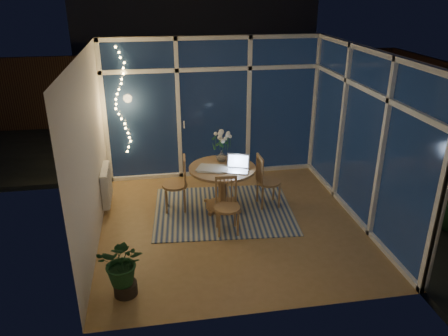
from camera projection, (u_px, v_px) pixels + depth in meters
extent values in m
plane|color=olive|center=(233.00, 224.00, 6.76)|extent=(4.00, 4.00, 0.00)
plane|color=white|center=(235.00, 52.00, 5.74)|extent=(4.00, 4.00, 0.00)
cube|color=silver|center=(214.00, 108.00, 8.06)|extent=(4.00, 0.04, 2.60)
cube|color=silver|center=(270.00, 211.00, 4.43)|extent=(4.00, 0.04, 2.60)
cube|color=silver|center=(90.00, 153.00, 5.94)|extent=(0.04, 4.00, 2.60)
cube|color=silver|center=(364.00, 137.00, 6.55)|extent=(0.04, 4.00, 2.60)
cube|color=white|center=(214.00, 109.00, 8.02)|extent=(4.00, 0.10, 2.60)
cube|color=white|center=(362.00, 137.00, 6.55)|extent=(0.10, 4.00, 2.60)
cube|color=silver|center=(106.00, 185.00, 7.12)|extent=(0.10, 0.70, 0.58)
cube|color=black|center=(216.00, 128.00, 11.39)|extent=(12.00, 6.00, 0.10)
cube|color=#331A12|center=(194.00, 88.00, 11.39)|extent=(11.00, 0.08, 1.80)
cube|color=#383B43|center=(193.00, 25.00, 13.65)|extent=(7.00, 3.00, 2.20)
sphere|color=#163217|center=(169.00, 131.00, 9.54)|extent=(0.90, 0.90, 0.90)
cube|color=beige|center=(223.00, 210.00, 7.14)|extent=(2.36, 1.95, 0.01)
cylinder|color=olive|center=(222.00, 188.00, 7.09)|extent=(1.15, 1.15, 0.73)
cube|color=olive|center=(175.00, 184.00, 7.01)|extent=(0.45, 0.45, 0.93)
cube|color=olive|center=(269.00, 181.00, 7.14)|extent=(0.44, 0.44, 0.91)
cube|color=olive|center=(227.00, 206.00, 6.36)|extent=(0.42, 0.42, 0.87)
imported|color=white|center=(222.00, 155.00, 7.14)|extent=(0.22, 0.22, 0.21)
imported|color=white|center=(237.00, 163.00, 7.05)|extent=(0.16, 0.16, 0.04)
cube|color=silver|center=(213.00, 168.00, 6.88)|extent=(0.50, 0.45, 0.02)
cube|color=black|center=(228.00, 170.00, 6.85)|extent=(0.11, 0.06, 0.01)
imported|color=#184321|center=(123.00, 268.00, 5.09)|extent=(0.63, 0.58, 0.76)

